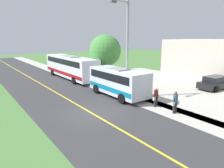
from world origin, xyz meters
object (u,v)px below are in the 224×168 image
Objects in this scene: parked_car_near at (216,83)px; tree_curbside at (105,51)px; pedestrian_with_bags at (175,101)px; shuttle_bus_front at (118,81)px; pedestrian_waiting at (156,96)px; street_light_pole at (126,46)px; transit_bus_rear at (70,66)px.

tree_curbside reaches higher than parked_car_near.
pedestrian_with_bags is at bearing 11.63° from parked_car_near.
shuttle_bus_front is 4.18× the size of pedestrian_waiting.
parked_car_near is 13.45m from tree_curbside.
tree_curbside is (-2.28, -12.66, 3.03)m from pedestrian_with_bags.
pedestrian_waiting is at bearing 77.84° from tree_curbside.
shuttle_bus_front is 3.40m from street_light_pole.
parked_car_near is (-10.39, 15.11, -1.02)m from transit_bus_rear.
parked_car_near is at bearing 124.52° from transit_bus_rear.
transit_bus_rear is 12.02m from street_light_pole.
pedestrian_waiting is at bearing -88.77° from pedestrian_with_bags.
transit_bus_rear is at bearing -88.13° from pedestrian_with_bags.
street_light_pole reaches higher than pedestrian_waiting.
pedestrian_with_bags reaches higher than parked_car_near.
shuttle_bus_front is at bearing -62.13° from street_light_pole.
shuttle_bus_front is at bearing 65.79° from tree_curbside.
parked_car_near is at bearing 125.36° from tree_curbside.
street_light_pole is 7.62m from tree_curbside.
shuttle_bus_front is 1.15× the size of tree_curbside.
street_light_pole reaches higher than pedestrian_with_bags.
transit_bus_rear reaches higher than pedestrian_with_bags.
pedestrian_with_bags is (-0.61, 6.24, -0.58)m from shuttle_bus_front.
parked_car_near is (-10.44, 4.21, -0.82)m from shuttle_bus_front.
transit_bus_rear is 7.20× the size of pedestrian_waiting.
tree_curbside is (7.55, -10.64, 3.27)m from parked_car_near.
transit_bus_rear is at bearing -90.25° from shuttle_bus_front.
shuttle_bus_front is 7.46m from tree_curbside.
shuttle_bus_front is at bearing 89.75° from transit_bus_rear.
transit_bus_rear is 6.84× the size of pedestrian_with_bags.
tree_curbside is (-2.51, -7.14, -0.86)m from street_light_pole.
street_light_pole is at bearing 91.62° from transit_bus_rear.
transit_bus_rear is at bearing -88.38° from street_light_pole.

